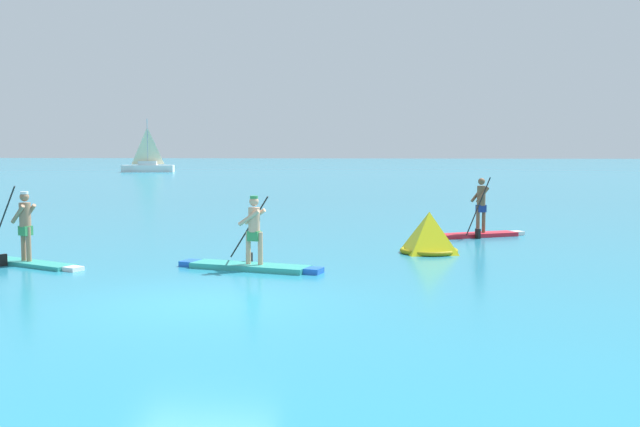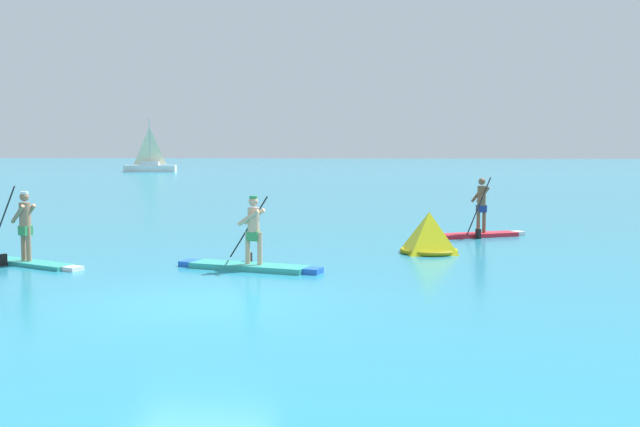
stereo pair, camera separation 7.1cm
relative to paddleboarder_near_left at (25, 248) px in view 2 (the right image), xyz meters
The scene contains 6 objects.
ground 6.40m from the paddleboarder_near_left, 35.28° to the right, with size 440.00×440.00×0.00m, color teal.
paddleboarder_near_left is the anchor object (origin of this frame).
paddleboarder_mid_center 5.33m from the paddleboarder_near_left, ahead, with size 3.42×1.35×1.67m.
paddleboarder_far_right 12.99m from the paddleboarder_near_left, 32.03° to the left, with size 3.02×1.77×1.87m.
race_marker_buoy 9.90m from the paddleboarder_near_left, 18.49° to the left, with size 1.73×1.73×1.08m.
sailboat_left_horizon 73.77m from the paddleboarder_near_left, 107.70° to the left, with size 6.38×2.71×6.45m.
Camera 2 is at (3.63, -12.29, 2.67)m, focal length 41.18 mm.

